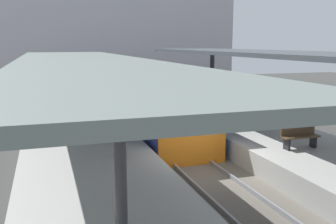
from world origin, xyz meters
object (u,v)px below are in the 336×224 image
(platform_bench, at_px, (299,135))
(platform_sign, at_px, (233,91))
(passenger_mid_platform, at_px, (121,120))
(commuter_train, at_px, (154,104))
(passenger_far_end, at_px, (234,96))
(passenger_near_bench, at_px, (122,130))

(platform_bench, height_order, platform_sign, platform_sign)
(platform_bench, bearing_deg, passenger_mid_platform, 155.50)
(commuter_train, height_order, platform_bench, commuter_train)
(platform_sign, bearing_deg, passenger_far_end, 60.88)
(platform_bench, relative_size, platform_sign, 0.63)
(platform_sign, bearing_deg, passenger_mid_platform, -167.09)
(passenger_mid_platform, xyz_separation_m, passenger_far_end, (6.85, 4.13, 0.04))
(platform_sign, xyz_separation_m, passenger_near_bench, (-5.54, -2.94, -0.73))
(passenger_near_bench, distance_m, passenger_mid_platform, 1.78)
(commuter_train, distance_m, platform_sign, 4.06)
(platform_bench, xyz_separation_m, passenger_far_end, (1.00, 6.79, 0.44))
(commuter_train, bearing_deg, passenger_far_end, 1.54)
(passenger_far_end, bearing_deg, commuter_train, -178.46)
(platform_bench, xyz_separation_m, passenger_mid_platform, (-5.85, 2.67, 0.41))
(platform_sign, bearing_deg, commuter_train, 134.66)
(platform_bench, bearing_deg, platform_sign, 99.31)
(platform_bench, height_order, passenger_far_end, passenger_far_end)
(passenger_mid_platform, bearing_deg, platform_sign, 12.91)
(passenger_mid_platform, height_order, passenger_far_end, passenger_far_end)
(platform_bench, bearing_deg, commuter_train, 117.08)
(platform_bench, distance_m, passenger_mid_platform, 6.44)
(passenger_far_end, bearing_deg, platform_sign, -119.12)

